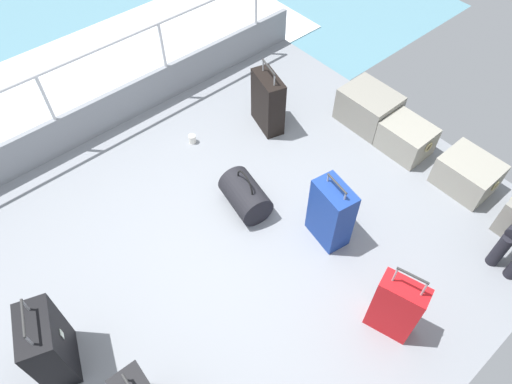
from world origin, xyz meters
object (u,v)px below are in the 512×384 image
at_px(cargo_crate_1, 406,138).
at_px(suitcase_2, 396,307).
at_px(cargo_crate_2, 468,174).
at_px(suitcase_3, 49,345).
at_px(paper_cup, 192,139).
at_px(duffel_bag, 245,195).
at_px(suitcase_0, 331,213).
at_px(cargo_crate_0, 368,108).
at_px(suitcase_1, 268,102).

bearing_deg(cargo_crate_1, suitcase_2, -55.64).
height_order(cargo_crate_2, suitcase_2, suitcase_2).
distance_m(suitcase_2, suitcase_3, 2.66).
distance_m(cargo_crate_1, paper_cup, 2.36).
relative_size(cargo_crate_1, suitcase_3, 0.65).
bearing_deg(duffel_bag, paper_cup, 173.19).
xyz_separation_m(suitcase_3, paper_cup, (-1.33, 2.24, -0.30)).
distance_m(cargo_crate_2, suitcase_3, 4.14).
bearing_deg(paper_cup, duffel_bag, -6.81).
bearing_deg(suitcase_0, cargo_crate_1, 99.02).
relative_size(suitcase_0, suitcase_2, 0.90).
height_order(suitcase_0, suitcase_3, suitcase_3).
height_order(cargo_crate_1, paper_cup, cargo_crate_1).
relative_size(cargo_crate_0, suitcase_0, 0.84).
xyz_separation_m(suitcase_1, duffel_bag, (0.75, -0.96, -0.16)).
relative_size(suitcase_0, suitcase_1, 0.95).
bearing_deg(cargo_crate_2, duffel_bag, -123.80).
bearing_deg(cargo_crate_0, suitcase_1, -128.12).
bearing_deg(duffel_bag, suitcase_0, 25.61).
relative_size(cargo_crate_2, paper_cup, 5.88).
xyz_separation_m(suitcase_3, duffel_bag, (-0.24, 2.11, -0.18)).
height_order(suitcase_2, duffel_bag, suitcase_2).
bearing_deg(paper_cup, suitcase_3, -59.34).
relative_size(cargo_crate_0, duffel_bag, 1.15).
bearing_deg(suitcase_0, cargo_crate_2, 71.94).
relative_size(suitcase_3, duffel_bag, 1.51).
bearing_deg(paper_cup, cargo_crate_2, 36.86).
bearing_deg(suitcase_2, cargo_crate_0, 134.80).
height_order(cargo_crate_1, duffel_bag, duffel_bag).
xyz_separation_m(cargo_crate_0, suitcase_3, (0.28, -3.98, 0.15)).
relative_size(cargo_crate_0, suitcase_3, 0.76).
height_order(cargo_crate_2, suitcase_1, suitcase_1).
height_order(suitcase_0, paper_cup, suitcase_0).
bearing_deg(cargo_crate_1, paper_cup, -133.54).
bearing_deg(paper_cup, suitcase_0, 7.36).
bearing_deg(suitcase_2, cargo_crate_2, 104.44).
height_order(suitcase_2, paper_cup, suitcase_2).
distance_m(cargo_crate_0, duffel_bag, 1.88).
distance_m(cargo_crate_2, suitcase_1, 2.23).
height_order(cargo_crate_1, suitcase_0, suitcase_0).
relative_size(cargo_crate_0, cargo_crate_2, 1.11).
xyz_separation_m(cargo_crate_2, suitcase_1, (-2.02, -0.93, 0.16)).
distance_m(suitcase_1, duffel_bag, 1.23).
distance_m(suitcase_2, paper_cup, 2.84).
bearing_deg(cargo_crate_0, suitcase_2, -45.20).
xyz_separation_m(cargo_crate_0, cargo_crate_1, (0.58, -0.03, -0.03)).
height_order(cargo_crate_0, suitcase_1, suitcase_1).
distance_m(cargo_crate_0, cargo_crate_2, 1.31).
distance_m(cargo_crate_2, paper_cup, 2.95).
height_order(cargo_crate_2, suitcase_0, suitcase_0).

